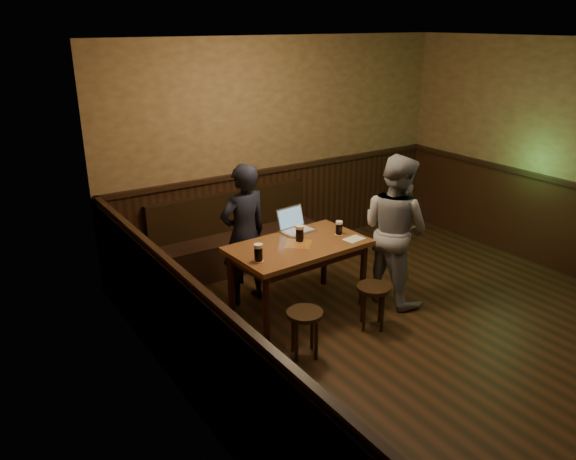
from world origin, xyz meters
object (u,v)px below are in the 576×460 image
(pub_table, at_px, (298,253))
(stool_left, at_px, (305,321))
(pint_mid, at_px, (300,233))
(pint_right, at_px, (339,228))
(bench, at_px, (237,244))
(stool_right, at_px, (373,294))
(laptop, at_px, (294,225))
(pint_left, at_px, (258,252))
(person_suit, at_px, (244,235))
(person_grey, at_px, (395,229))

(pub_table, xyz_separation_m, stool_left, (-0.45, -0.77, -0.30))
(pint_mid, relative_size, pint_right, 1.16)
(bench, bearing_deg, stool_left, -101.89)
(stool_right, distance_m, pint_mid, 0.99)
(pub_table, xyz_separation_m, laptop, (0.19, 0.35, 0.17))
(pint_mid, xyz_separation_m, pint_right, (0.47, -0.07, -0.01))
(pint_left, bearing_deg, person_suit, 72.40)
(laptop, bearing_deg, stool_right, -84.40)
(pub_table, xyz_separation_m, pint_mid, (0.05, 0.05, 0.19))
(pub_table, height_order, pint_right, pint_right)
(pint_mid, relative_size, person_grey, 0.11)
(pint_left, height_order, laptop, laptop)
(laptop, bearing_deg, pint_left, -153.76)
(bench, bearing_deg, pub_table, -90.00)
(stool_left, height_order, pint_mid, pint_mid)
(bench, height_order, stool_right, bench)
(bench, xyz_separation_m, pint_mid, (0.05, -1.33, 0.55))
(stool_right, height_order, person_suit, person_suit)
(pub_table, bearing_deg, person_grey, -21.89)
(pint_mid, bearing_deg, pint_left, -162.19)
(bench, relative_size, stool_right, 4.75)
(pub_table, bearing_deg, laptop, 58.97)
(stool_right, xyz_separation_m, person_suit, (-0.79, 1.24, 0.42))
(pint_right, height_order, laptop, laptop)
(pub_table, distance_m, pint_left, 0.62)
(pint_left, xyz_separation_m, person_grey, (1.60, -0.20, -0.03))
(pint_mid, bearing_deg, stool_right, -63.73)
(laptop, bearing_deg, pint_mid, -121.69)
(pint_left, relative_size, laptop, 0.46)
(pint_left, bearing_deg, person_grey, -7.20)
(bench, distance_m, pint_left, 1.73)
(bench, distance_m, laptop, 1.17)
(pint_right, xyz_separation_m, person_grey, (0.51, -0.34, -0.02))
(stool_right, xyz_separation_m, pint_mid, (-0.38, 0.77, 0.49))
(stool_left, relative_size, pint_mid, 2.58)
(pub_table, height_order, stool_right, pub_table)
(pub_table, distance_m, person_suit, 0.64)
(pub_table, xyz_separation_m, pint_right, (0.52, -0.02, 0.18))
(pint_right, bearing_deg, pub_table, 178.20)
(bench, relative_size, pint_right, 14.20)
(stool_left, distance_m, pint_mid, 1.08)
(bench, bearing_deg, pint_mid, -87.86)
(laptop, bearing_deg, stool_left, -126.90)
(pub_table, height_order, laptop, laptop)
(stool_right, bearing_deg, person_suit, 122.63)
(stool_right, relative_size, laptop, 1.19)
(pint_left, distance_m, person_suit, 0.70)
(stool_left, height_order, person_grey, person_grey)
(person_suit, bearing_deg, pub_table, 120.21)
(pint_right, bearing_deg, pint_mid, 171.83)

